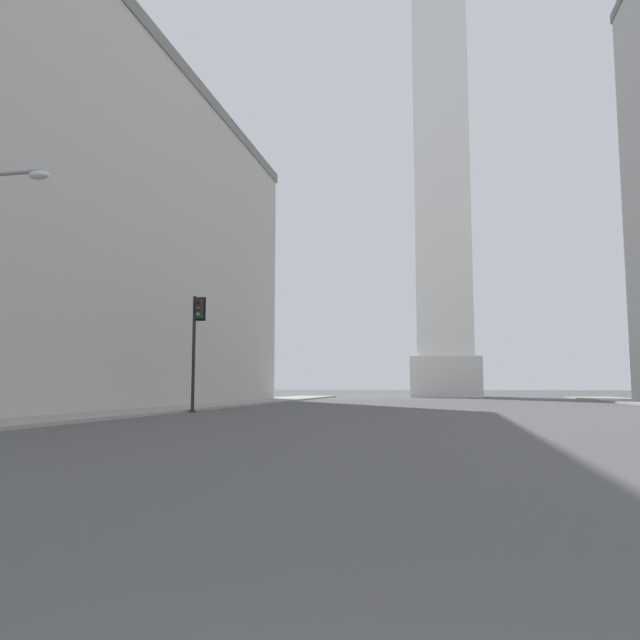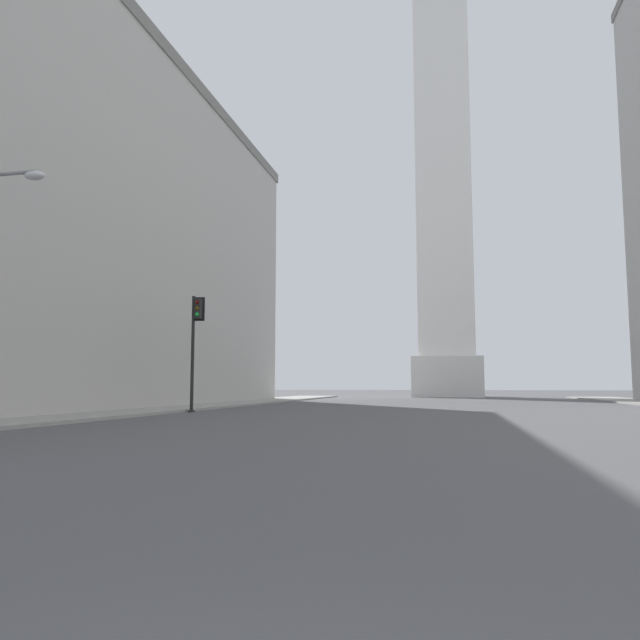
% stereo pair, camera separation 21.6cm
% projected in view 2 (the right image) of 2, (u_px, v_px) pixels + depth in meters
% --- Properties ---
extents(sidewalk_left, '(5.00, 96.75, 0.15)m').
position_uv_depth(sidewalk_left, '(127.00, 412.00, 32.55)').
color(sidewalk_left, gray).
rests_on(sidewalk_left, ground_plane).
extents(obelisk, '(8.73, 8.73, 69.15)m').
position_uv_depth(obelisk, '(443.00, 145.00, 82.94)').
color(obelisk, silver).
rests_on(obelisk, ground_plane).
extents(traffic_light_mid_left, '(0.78, 0.50, 6.36)m').
position_uv_depth(traffic_light_mid_left, '(195.00, 336.00, 34.17)').
color(traffic_light_mid_left, black).
rests_on(traffic_light_mid_left, ground_plane).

